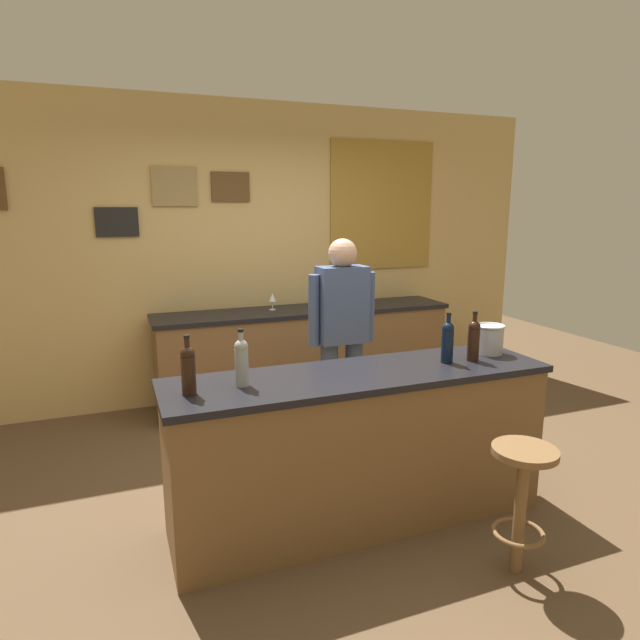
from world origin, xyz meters
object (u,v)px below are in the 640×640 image
wine_glass_a (272,298)px  wine_glass_b (353,293)px  bartender (342,332)px  wine_bottle_d (474,339)px  wine_bottle_c (448,340)px  ice_bucket (490,338)px  wine_bottle_b (242,361)px  bar_stool (522,489)px  wine_bottle_a (188,368)px

wine_glass_a → wine_glass_b: bearing=-1.5°
bartender → wine_bottle_d: bartender is taller
bartender → wine_bottle_c: bearing=-72.2°
ice_bucket → wine_glass_b: (-0.03, 2.03, -0.01)m
wine_bottle_b → wine_glass_a: 2.24m
bar_stool → ice_bucket: bearing=63.9°
wine_bottle_a → wine_bottle_b: (0.28, 0.04, 0.00)m
bartender → wine_bottle_c: (0.29, -0.91, 0.12)m
wine_bottle_d → wine_bottle_b: bearing=178.3°
wine_glass_a → wine_glass_b: 0.81m
bartender → wine_bottle_d: (0.46, -0.93, 0.12)m
bar_stool → wine_bottle_b: (-1.23, 0.74, 0.60)m
wine_glass_a → ice_bucket: bearing=-67.7°
bar_stool → wine_bottle_d: wine_bottle_d is taller
wine_bottle_a → wine_bottle_b: size_ratio=1.00×
bartender → wine_glass_b: bartender is taller
bar_stool → wine_bottle_b: wine_bottle_b is taller
wine_bottle_a → wine_glass_b: wine_bottle_a is taller
wine_bottle_a → wine_glass_b: 2.83m
bar_stool → wine_glass_a: 2.93m
wine_bottle_c → bartender: bearing=107.8°
wine_bottle_d → wine_glass_a: (-0.64, 2.14, -0.05)m
wine_bottle_c → wine_bottle_d: 0.17m
wine_glass_a → wine_glass_b: (0.81, -0.02, 0.00)m
bar_stool → wine_bottle_a: bearing=155.1°
wine_bottle_a → ice_bucket: bearing=2.8°
bar_stool → ice_bucket: (0.39, 0.79, 0.56)m
ice_bucket → wine_glass_a: bearing=112.3°
bar_stool → wine_glass_b: 2.89m
wine_glass_a → wine_glass_b: same height
bar_stool → wine_bottle_a: size_ratio=2.22×
bartender → wine_glass_b: 1.35m
wine_bottle_c → wine_glass_b: wine_bottle_c is taller
wine_bottle_d → wine_glass_b: size_ratio=1.97×
wine_bottle_b → wine_bottle_d: (1.42, -0.04, 0.00)m
bar_stool → wine_bottle_d: bearing=74.7°
wine_bottle_a → wine_bottle_b: same height
wine_bottle_b → ice_bucket: 1.62m
wine_bottle_b → ice_bucket: (1.62, 0.06, -0.04)m
wine_bottle_d → wine_bottle_c: bearing=172.4°
wine_bottle_a → wine_bottle_c: (1.53, 0.02, 0.00)m
bartender → wine_bottle_a: (-1.24, -0.93, 0.12)m
wine_bottle_a → wine_bottle_d: size_ratio=1.00×
wine_bottle_b → wine_glass_b: size_ratio=1.97×
wine_bottle_a → wine_bottle_c: same height
bartender → ice_bucket: 1.07m
wine_bottle_b → wine_bottle_d: size_ratio=1.00×
wine_bottle_d → wine_glass_a: bearing=106.6°
wine_bottle_d → wine_glass_a: 2.24m
wine_bottle_a → wine_bottle_d: bearing=-0.2°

